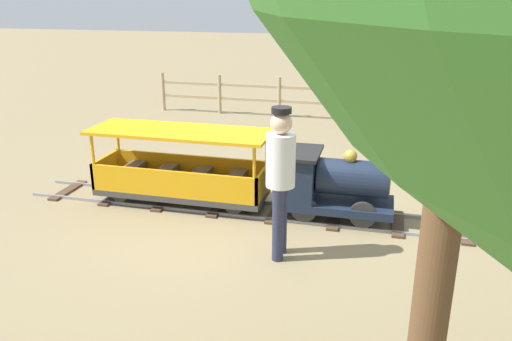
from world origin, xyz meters
The scene contains 6 objects.
ground_plane centered at (0.00, 0.00, 0.00)m, with size 60.00×60.00×0.00m, color #8C7A56.
track centered at (0.00, -0.16, 0.02)m, with size 0.75×6.05×0.04m.
locomotive centered at (0.00, 0.87, 0.48)m, with size 0.71×1.45×1.05m.
passenger_car centered at (0.00, -1.06, 0.42)m, with size 0.81×2.35×0.97m.
conductor_person centered at (1.10, 0.50, 0.96)m, with size 0.30×0.30×1.62m.
fence_section centered at (-5.30, -0.16, 0.48)m, with size 0.08×7.13×0.90m.
Camera 1 is at (5.93, 1.47, 2.67)m, focal length 36.09 mm.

